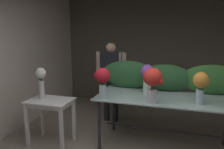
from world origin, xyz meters
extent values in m
plane|color=gray|center=(0.00, 1.82, 0.00)|extent=(7.99, 7.99, 0.00)
cube|color=#5B564C|center=(0.00, 3.63, 1.43)|extent=(4.85, 0.12, 2.86)
cube|color=beige|center=(-2.43, 1.82, 1.43)|extent=(0.12, 3.75, 2.86)
cube|color=#AAC6C5|center=(0.39, 1.41, 0.86)|extent=(2.15, 0.99, 0.02)
cylinder|color=#2D2D33|center=(-0.59, 1.02, 0.42)|extent=(0.05, 0.05, 0.85)
sphere|color=#2D2D33|center=(-0.59, 1.02, 0.03)|extent=(0.07, 0.07, 0.07)
cylinder|color=#2D2D33|center=(-0.59, 1.80, 0.42)|extent=(0.05, 0.05, 0.85)
sphere|color=#2D2D33|center=(-0.59, 1.80, 0.03)|extent=(0.07, 0.07, 0.07)
sphere|color=#2D2D33|center=(1.37, 1.80, 0.03)|extent=(0.07, 0.07, 0.07)
cylinder|color=#2D2D33|center=(0.39, 1.41, 0.30)|extent=(1.95, 0.03, 0.03)
cube|color=white|center=(-1.43, 0.97, 0.76)|extent=(0.71, 0.51, 0.03)
cube|color=white|center=(-1.43, 0.97, 0.72)|extent=(0.65, 0.45, 0.06)
cube|color=white|center=(-1.75, 0.76, 0.37)|extent=(0.05, 0.05, 0.75)
cube|color=white|center=(-1.11, 0.76, 0.37)|extent=(0.05, 0.05, 0.75)
cube|color=white|center=(-1.75, 1.18, 0.37)|extent=(0.05, 0.05, 0.75)
cube|color=white|center=(-1.11, 1.18, 0.37)|extent=(0.05, 0.05, 0.75)
cylinder|color=#232328|center=(-0.87, 2.22, 0.43)|extent=(0.12, 0.12, 0.86)
cylinder|color=#232328|center=(-0.68, 2.22, 0.43)|extent=(0.12, 0.12, 0.86)
cube|color=#999EA8|center=(-0.77, 2.22, 1.16)|extent=(0.46, 0.22, 0.60)
cube|color=black|center=(-0.77, 2.11, 1.12)|extent=(0.39, 0.02, 0.72)
cylinder|color=#D8AD8E|center=(-1.05, 2.22, 1.18)|extent=(0.09, 0.09, 0.55)
cylinder|color=#D8AD8E|center=(-0.50, 2.22, 1.18)|extent=(0.09, 0.09, 0.55)
sphere|color=#D8AD8E|center=(-0.77, 2.22, 1.55)|extent=(0.20, 0.20, 0.20)
ellipsoid|color=brown|center=(-0.77, 2.24, 1.61)|extent=(0.15, 0.15, 0.09)
ellipsoid|color=#28562D|center=(-0.32, 1.78, 1.11)|extent=(0.98, 0.22, 0.50)
ellipsoid|color=#28562D|center=(0.34, 1.78, 1.10)|extent=(0.91, 0.27, 0.46)
ellipsoid|color=#387033|center=(1.10, 1.78, 1.11)|extent=(0.99, 0.22, 0.49)
cylinder|color=silver|center=(0.08, 1.51, 0.97)|extent=(0.13, 0.13, 0.20)
cylinder|color=#9EBCB2|center=(0.08, 1.51, 0.91)|extent=(0.12, 0.12, 0.09)
cylinder|color=#477F3D|center=(0.11, 1.52, 1.02)|extent=(0.01, 0.01, 0.28)
cylinder|color=#477F3D|center=(0.07, 1.53, 1.02)|extent=(0.01, 0.01, 0.28)
cylinder|color=#477F3D|center=(0.05, 1.51, 1.02)|extent=(0.01, 0.01, 0.28)
cylinder|color=#477F3D|center=(0.08, 1.49, 1.02)|extent=(0.01, 0.01, 0.28)
ellipsoid|color=purple|center=(0.08, 1.51, 1.23)|extent=(0.21, 0.21, 0.24)
ellipsoid|color=#477F3D|center=(0.06, 1.48, 1.09)|extent=(0.11, 0.06, 0.03)
cylinder|color=silver|center=(-0.52, 1.01, 0.98)|extent=(0.11, 0.11, 0.22)
cylinder|color=#9EBCB2|center=(-0.52, 1.01, 0.91)|extent=(0.10, 0.10, 0.09)
cylinder|color=#2D6028|center=(-0.51, 1.01, 1.02)|extent=(0.01, 0.01, 0.29)
cylinder|color=#2D6028|center=(-0.53, 1.03, 1.02)|extent=(0.01, 0.01, 0.29)
cylinder|color=#2D6028|center=(-0.53, 1.00, 1.02)|extent=(0.01, 0.01, 0.29)
ellipsoid|color=red|center=(-0.52, 1.01, 1.23)|extent=(0.23, 0.23, 0.23)
sphere|color=red|center=(-0.61, 1.02, 1.23)|extent=(0.09, 0.09, 0.09)
sphere|color=red|center=(-0.44, 0.99, 1.24)|extent=(0.08, 0.08, 0.08)
ellipsoid|color=#387033|center=(-0.50, 1.05, 1.11)|extent=(0.10, 0.10, 0.03)
cylinder|color=silver|center=(0.88, 1.20, 0.97)|extent=(0.11, 0.11, 0.21)
cylinder|color=#9EBCB2|center=(0.88, 1.20, 0.91)|extent=(0.10, 0.10, 0.09)
cylinder|color=#28562D|center=(0.90, 1.20, 1.01)|extent=(0.01, 0.01, 0.27)
cylinder|color=#28562D|center=(0.86, 1.22, 1.01)|extent=(0.01, 0.01, 0.27)
cylinder|color=#28562D|center=(0.87, 1.19, 1.01)|extent=(0.01, 0.01, 0.27)
ellipsoid|color=orange|center=(0.88, 1.20, 1.21)|extent=(0.21, 0.21, 0.23)
sphere|color=orange|center=(0.95, 1.19, 1.18)|extent=(0.08, 0.08, 0.08)
ellipsoid|color=#387033|center=(0.88, 1.18, 1.10)|extent=(0.11, 0.06, 0.03)
cylinder|color=silver|center=(0.23, 1.04, 0.96)|extent=(0.14, 0.14, 0.20)
cylinder|color=#9EBCB2|center=(0.23, 1.04, 0.91)|extent=(0.13, 0.13, 0.08)
cylinder|color=#28562D|center=(0.24, 1.04, 1.02)|extent=(0.01, 0.01, 0.30)
cylinder|color=#28562D|center=(0.22, 1.06, 1.02)|extent=(0.01, 0.01, 0.30)
cylinder|color=#28562D|center=(0.21, 1.02, 1.02)|extent=(0.01, 0.01, 0.30)
ellipsoid|color=red|center=(0.23, 1.04, 1.25)|extent=(0.27, 0.27, 0.26)
sphere|color=red|center=(0.32, 1.02, 1.20)|extent=(0.11, 0.11, 0.11)
cylinder|color=silver|center=(-1.57, 0.97, 0.93)|extent=(0.09, 0.09, 0.31)
cylinder|color=#9EBCB2|center=(-1.57, 0.97, 0.84)|extent=(0.08, 0.08, 0.13)
cylinder|color=#2D6028|center=(-1.56, 0.97, 0.97)|extent=(0.01, 0.01, 0.38)
cylinder|color=#2D6028|center=(-1.57, 0.98, 0.97)|extent=(0.01, 0.01, 0.38)
cylinder|color=#2D6028|center=(-1.59, 0.97, 0.97)|extent=(0.01, 0.01, 0.38)
cylinder|color=#2D6028|center=(-1.58, 0.95, 0.97)|extent=(0.01, 0.01, 0.38)
ellipsoid|color=white|center=(-1.57, 0.97, 1.22)|extent=(0.17, 0.17, 0.18)
sphere|color=white|center=(-1.51, 0.97, 1.21)|extent=(0.07, 0.07, 0.07)
ellipsoid|color=#387033|center=(-1.60, 0.99, 1.11)|extent=(0.11, 0.08, 0.03)
camera|label=1|loc=(0.63, -2.19, 1.93)|focal=37.01mm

